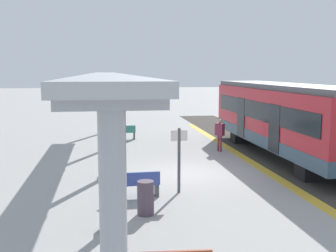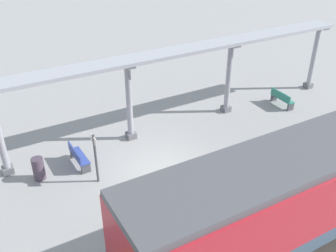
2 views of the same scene
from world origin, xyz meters
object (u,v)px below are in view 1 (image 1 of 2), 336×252
object	(u,v)px
canopy_pillar_nearest	(105,103)
bench_far_end	(137,184)
trash_bin	(146,198)
passenger_waiting_near_edge	(220,131)
platform_info_sign	(179,154)
canopy_pillar_fourth	(108,157)
canopy_pillar_second	(106,113)
canopy_pillar_third	(107,127)
train_near_carriage	(282,119)
bench_near_end	(123,132)

from	to	relation	value
canopy_pillar_nearest	bench_far_end	world-z (taller)	canopy_pillar_nearest
bench_far_end	trash_bin	world-z (taller)	trash_bin
trash_bin	passenger_waiting_near_edge	world-z (taller)	passenger_waiting_near_edge
canopy_pillar_nearest	platform_info_sign	xyz separation A→B (m)	(-2.37, 14.49, -0.61)
trash_bin	passenger_waiting_near_edge	xyz separation A→B (m)	(-4.66, -8.83, 0.55)
canopy_pillar_fourth	bench_far_end	distance (m)	3.26
canopy_pillar_second	platform_info_sign	xyz separation A→B (m)	(-2.37, 8.21, -0.61)
canopy_pillar_third	passenger_waiting_near_edge	bearing A→B (deg)	-143.14
canopy_pillar_fourth	passenger_waiting_near_edge	distance (m)	11.46
train_near_carriage	canopy_pillar_second	size ratio (longest dim) A/B	3.39
canopy_pillar_fourth	trash_bin	size ratio (longest dim) A/B	3.89
canopy_pillar_fourth	trash_bin	world-z (taller)	canopy_pillar_fourth
train_near_carriage	canopy_pillar_fourth	distance (m)	11.61
canopy_pillar_third	passenger_waiting_near_edge	size ratio (longest dim) A/B	2.30
canopy_pillar_third	canopy_pillar_fourth	size ratio (longest dim) A/B	1.00
bench_near_end	canopy_pillar_second	bearing A→B (deg)	72.04
canopy_pillar_fourth	bench_far_end	xyz separation A→B (m)	(-0.91, -2.74, -1.49)
canopy_pillar_nearest	canopy_pillar_second	size ratio (longest dim) A/B	1.00
canopy_pillar_second	passenger_waiting_near_edge	xyz separation A→B (m)	(-5.70, 1.39, -0.90)
canopy_pillar_third	passenger_waiting_near_edge	xyz separation A→B (m)	(-5.70, -4.27, -0.90)
canopy_pillar_fourth	bench_near_end	world-z (taller)	canopy_pillar_fourth
canopy_pillar_second	canopy_pillar_third	bearing A→B (deg)	90.00
trash_bin	passenger_waiting_near_edge	bearing A→B (deg)	-117.83
canopy_pillar_second	passenger_waiting_near_edge	distance (m)	5.93
canopy_pillar_third	bench_far_end	distance (m)	3.38
trash_bin	train_near_carriage	bearing A→B (deg)	-135.46
passenger_waiting_near_edge	canopy_pillar_nearest	bearing A→B (deg)	-53.36
canopy_pillar_second	trash_bin	bearing A→B (deg)	95.81
passenger_waiting_near_edge	canopy_pillar_fourth	bearing A→B (deg)	60.08
canopy_pillar_nearest	canopy_pillar_fourth	xyz separation A→B (m)	(0.00, 17.57, 0.00)
canopy_pillar_second	trash_bin	size ratio (longest dim) A/B	3.89
bench_near_end	platform_info_sign	world-z (taller)	platform_info_sign
canopy_pillar_second	canopy_pillar_third	size ratio (longest dim) A/B	1.00
canopy_pillar_third	trash_bin	distance (m)	4.89
train_near_carriage	canopy_pillar_fourth	bearing A→B (deg)	44.72
bench_far_end	canopy_pillar_second	bearing A→B (deg)	-83.91
canopy_pillar_second	bench_far_end	xyz separation A→B (m)	(-0.91, 8.55, -1.49)
bench_near_end	passenger_waiting_near_edge	world-z (taller)	passenger_waiting_near_edge
trash_bin	canopy_pillar_fourth	bearing A→B (deg)	45.92
canopy_pillar_third	trash_bin	xyz separation A→B (m)	(-1.04, 4.56, -1.45)
canopy_pillar_third	bench_near_end	size ratio (longest dim) A/B	2.52
bench_near_end	bench_far_end	distance (m)	11.62
trash_bin	canopy_pillar_nearest	bearing A→B (deg)	-86.40
canopy_pillar_second	canopy_pillar_fourth	world-z (taller)	same
canopy_pillar_second	platform_info_sign	distance (m)	8.57
canopy_pillar_fourth	canopy_pillar_third	bearing A→B (deg)	-90.00
canopy_pillar_second	canopy_pillar_fourth	xyz separation A→B (m)	(0.00, 11.29, 0.00)
platform_info_sign	canopy_pillar_third	bearing A→B (deg)	-47.13
bench_near_end	platform_info_sign	xyz separation A→B (m)	(-1.37, 11.28, 0.89)
canopy_pillar_nearest	platform_info_sign	world-z (taller)	canopy_pillar_nearest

